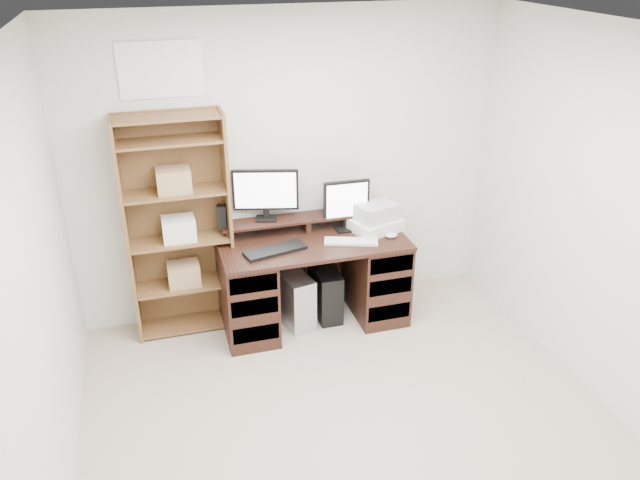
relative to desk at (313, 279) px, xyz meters
name	(u,v)px	position (x,y,z in m)	size (l,w,h in m)	color
room	(377,287)	(-0.10, -1.64, 0.86)	(3.54, 4.04, 2.54)	#B3A08D
desk	(313,279)	(0.00, 0.00, 0.00)	(1.50, 0.70, 0.75)	black
riser_shelf	(306,219)	(0.00, 0.21, 0.45)	(1.40, 0.22, 0.12)	black
monitor_wide	(266,192)	(-0.32, 0.25, 0.71)	(0.52, 0.19, 0.42)	black
monitor_small	(346,203)	(0.32, 0.13, 0.59)	(0.38, 0.14, 0.42)	black
speaker	(222,216)	(-0.68, 0.19, 0.57)	(0.07, 0.07, 0.19)	black
keyboard_black	(275,250)	(-0.33, -0.12, 0.37)	(0.48, 0.16, 0.03)	black
keyboard_white	(351,242)	(0.28, -0.13, 0.37)	(0.42, 0.13, 0.02)	silver
mouse	(391,235)	(0.62, -0.13, 0.38)	(0.10, 0.07, 0.04)	silver
printer	(376,225)	(0.55, 0.04, 0.41)	(0.39, 0.29, 0.10)	beige
basket	(376,212)	(0.55, 0.04, 0.52)	(0.31, 0.22, 0.13)	#A4A9AF
tower_silver	(293,298)	(-0.16, 0.02, -0.16)	(0.20, 0.46, 0.46)	#B3B5BA
tower_black	(326,292)	(0.13, 0.05, -0.17)	(0.19, 0.44, 0.44)	black
bookshelf	(178,225)	(-1.02, 0.21, 0.53)	(0.80, 0.30, 1.80)	brown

